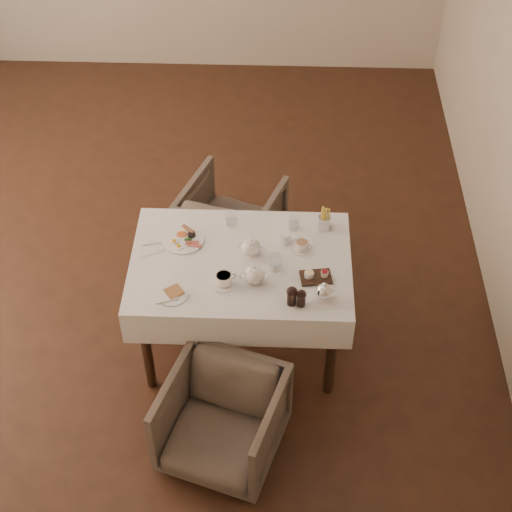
{
  "coord_description": "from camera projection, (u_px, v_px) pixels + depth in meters",
  "views": [
    {
      "loc": [
        0.8,
        -4.07,
        3.96
      ],
      "look_at": [
        0.69,
        -0.91,
        0.82
      ],
      "focal_mm": 55.0,
      "sensor_mm": 36.0,
      "label": 1
    }
  ],
  "objects": [
    {
      "name": "cutlery_knife",
      "position": [
        155.0,
        253.0,
        4.57
      ],
      "size": [
        0.18,
        0.1,
        0.0
      ],
      "primitive_type": "cube",
      "rotation": [
        0.0,
        0.0,
        2.03
      ],
      "color": "silver",
      "rests_on": "table"
    },
    {
      "name": "armchair_near",
      "position": [
        222.0,
        421.0,
        4.3
      ],
      "size": [
        0.78,
        0.79,
        0.57
      ],
      "primitive_type": "imported",
      "rotation": [
        0.0,
        0.0,
        -0.32
      ],
      "color": "#4E4539",
      "rests_on": "ground"
    },
    {
      "name": "glass_left",
      "position": [
        232.0,
        219.0,
        4.71
      ],
      "size": [
        0.07,
        0.07,
        0.09
      ],
      "primitive_type": "cylinder",
      "rotation": [
        0.0,
        0.0,
        0.13
      ],
      "color": "silver",
      "rests_on": "table"
    },
    {
      "name": "armchair_far",
      "position": [
        231.0,
        221.0,
        5.46
      ],
      "size": [
        0.8,
        0.81,
        0.58
      ],
      "primitive_type": "imported",
      "rotation": [
        0.0,
        0.0,
        2.78
      ],
      "color": "#4E4539",
      "rests_on": "ground"
    },
    {
      "name": "teapot_front",
      "position": [
        254.0,
        274.0,
        4.36
      ],
      "size": [
        0.17,
        0.14,
        0.13
      ],
      "primitive_type": null,
      "rotation": [
        0.0,
        0.0,
        0.15
      ],
      "color": "white",
      "rests_on": "table"
    },
    {
      "name": "condiment_board",
      "position": [
        316.0,
        276.0,
        4.42
      ],
      "size": [
        0.19,
        0.14,
        0.04
      ],
      "rotation": [
        0.0,
        0.0,
        0.14
      ],
      "color": "black",
      "rests_on": "table"
    },
    {
      "name": "creamer",
      "position": [
        286.0,
        237.0,
        4.61
      ],
      "size": [
        0.06,
        0.06,
        0.07
      ],
      "primitive_type": "cylinder",
      "rotation": [
        0.0,
        0.0,
        0.04
      ],
      "color": "white",
      "rests_on": "table"
    },
    {
      "name": "teacup_far",
      "position": [
        302.0,
        246.0,
        4.57
      ],
      "size": [
        0.12,
        0.12,
        0.06
      ],
      "rotation": [
        0.0,
        0.0,
        -0.29
      ],
      "color": "white",
      "rests_on": "table"
    },
    {
      "name": "breakfast_plate",
      "position": [
        183.0,
        239.0,
        4.64
      ],
      "size": [
        0.25,
        0.25,
        0.03
      ],
      "rotation": [
        0.0,
        0.0,
        0.42
      ],
      "color": "white",
      "rests_on": "table"
    },
    {
      "name": "glass_right",
      "position": [
        294.0,
        223.0,
        4.69
      ],
      "size": [
        0.08,
        0.08,
        0.09
      ],
      "primitive_type": "cylinder",
      "rotation": [
        0.0,
        0.0,
        0.38
      ],
      "color": "silver",
      "rests_on": "table"
    },
    {
      "name": "side_plate",
      "position": [
        171.0,
        294.0,
        4.33
      ],
      "size": [
        0.19,
        0.18,
        0.02
      ],
      "rotation": [
        0.0,
        0.0,
        0.41
      ],
      "color": "white",
      "rests_on": "table"
    },
    {
      "name": "teapot_centre",
      "position": [
        251.0,
        246.0,
        4.52
      ],
      "size": [
        0.17,
        0.14,
        0.12
      ],
      "primitive_type": null,
      "rotation": [
        0.0,
        0.0,
        -0.19
      ],
      "color": "white",
      "rests_on": "table"
    },
    {
      "name": "fries_cup",
      "position": [
        325.0,
        219.0,
        4.67
      ],
      "size": [
        0.08,
        0.08,
        0.16
      ],
      "rotation": [
        0.0,
        0.0,
        0.41
      ],
      "color": "silver",
      "rests_on": "table"
    },
    {
      "name": "glass_mid",
      "position": [
        275.0,
        263.0,
        4.44
      ],
      "size": [
        0.08,
        0.08,
        0.1
      ],
      "primitive_type": "cylinder",
      "rotation": [
        0.0,
        0.0,
        -0.23
      ],
      "color": "silver",
      "rests_on": "table"
    },
    {
      "name": "silver_pot",
      "position": [
        324.0,
        291.0,
        4.28
      ],
      "size": [
        0.12,
        0.1,
        0.12
      ],
      "primitive_type": null,
      "rotation": [
        0.0,
        0.0,
        -0.06
      ],
      "color": "white",
      "rests_on": "table"
    },
    {
      "name": "cutlery_fork",
      "position": [
        159.0,
        243.0,
        4.63
      ],
      "size": [
        0.19,
        0.06,
        0.0
      ],
      "primitive_type": "cube",
      "rotation": [
        0.0,
        0.0,
        1.82
      ],
      "color": "silver",
      "rests_on": "table"
    },
    {
      "name": "pepper_mill_right",
      "position": [
        301.0,
        298.0,
        4.24
      ],
      "size": [
        0.07,
        0.07,
        0.11
      ],
      "primitive_type": null,
      "rotation": [
        0.0,
        0.0,
        0.3
      ],
      "color": "black",
      "rests_on": "table"
    },
    {
      "name": "pepper_mill_left",
      "position": [
        292.0,
        296.0,
        4.25
      ],
      "size": [
        0.07,
        0.07,
        0.12
      ],
      "primitive_type": null,
      "rotation": [
        0.0,
        0.0,
        0.17
      ],
      "color": "black",
      "rests_on": "table"
    },
    {
      "name": "teacup_near",
      "position": [
        224.0,
        280.0,
        4.37
      ],
      "size": [
        0.14,
        0.14,
        0.07
      ],
      "rotation": [
        0.0,
        0.0,
        0.4
      ],
      "color": "white",
      "rests_on": "table"
    },
    {
      "name": "table",
      "position": [
        241.0,
        275.0,
        4.61
      ],
      "size": [
        1.28,
        0.88,
        0.75
      ],
      "color": "black",
      "rests_on": "ground"
    }
  ]
}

